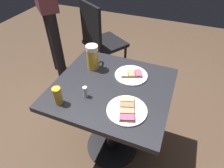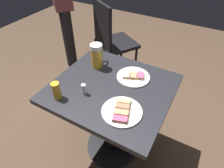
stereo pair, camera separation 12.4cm
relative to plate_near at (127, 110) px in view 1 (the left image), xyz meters
name	(u,v)px [view 1 (the left image)]	position (x,y,z in m)	size (l,w,h in m)	color
ground_plane	(112,145)	(-0.16, -0.16, -0.71)	(6.00, 6.00, 0.00)	#4C3828
cafe_table	(112,103)	(-0.16, -0.16, -0.17)	(0.70, 0.76, 0.70)	black
plate_near	(127,110)	(0.00, 0.00, 0.00)	(0.23, 0.23, 0.03)	white
plate_far	(131,75)	(-0.32, -0.07, 0.00)	(0.23, 0.23, 0.03)	white
beer_mug	(93,57)	(-0.31, -0.36, 0.08)	(0.15, 0.08, 0.18)	gold
beer_glass_small	(58,96)	(0.09, -0.40, 0.05)	(0.05, 0.05, 0.11)	gold
salt_shaker	(85,92)	(-0.02, -0.27, 0.03)	(0.03, 0.03, 0.07)	silver
cafe_chair	(100,40)	(-0.97, -0.62, -0.16)	(0.52, 0.52, 0.96)	black
patron_standing	(46,1)	(-0.92, -1.19, 0.19)	(0.35, 0.36, 1.56)	black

